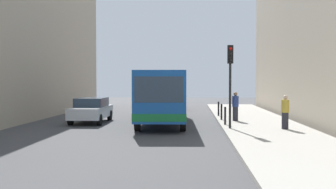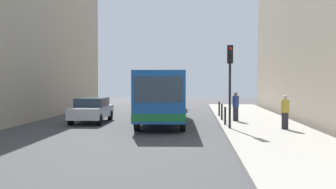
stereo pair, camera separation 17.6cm
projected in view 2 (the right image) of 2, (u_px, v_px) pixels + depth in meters
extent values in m
plane|color=#424244|center=(160.00, 128.00, 21.82)|extent=(80.00, 80.00, 0.00)
cube|color=#ADA89E|center=(264.00, 128.00, 21.47)|extent=(4.40, 40.00, 0.15)
cube|color=#19519E|center=(163.00, 93.00, 24.52)|extent=(2.95, 11.09, 2.50)
cube|color=#197238|center=(163.00, 110.00, 24.55)|extent=(2.97, 11.12, 0.36)
cube|color=#2D3D4C|center=(158.00, 90.00, 19.03)|extent=(2.26, 0.15, 1.20)
cube|color=#2D3D4C|center=(163.00, 87.00, 25.00)|extent=(2.91, 9.50, 1.00)
cylinder|color=black|center=(183.00, 121.00, 20.63)|extent=(0.32, 1.01, 1.00)
cylinder|color=black|center=(137.00, 121.00, 20.69)|extent=(0.32, 1.01, 1.00)
cylinder|color=black|center=(181.00, 110.00, 28.43)|extent=(0.32, 1.01, 1.00)
cylinder|color=black|center=(148.00, 110.00, 28.48)|extent=(0.32, 1.01, 1.00)
cube|color=silver|center=(92.00, 112.00, 24.82)|extent=(1.82, 4.41, 0.64)
cube|color=#2D3D4C|center=(92.00, 102.00, 24.95)|extent=(1.61, 2.47, 0.52)
cylinder|color=black|center=(100.00, 120.00, 23.28)|extent=(0.22, 0.64, 0.64)
cylinder|color=black|center=(71.00, 120.00, 23.38)|extent=(0.22, 0.64, 0.64)
cylinder|color=black|center=(110.00, 115.00, 26.27)|extent=(0.22, 0.64, 0.64)
cylinder|color=black|center=(85.00, 115.00, 26.37)|extent=(0.22, 0.64, 0.64)
cube|color=maroon|center=(174.00, 103.00, 35.25)|extent=(1.83, 4.41, 0.64)
cube|color=#2D3D4C|center=(174.00, 96.00, 35.38)|extent=(1.62, 2.48, 0.52)
cylinder|color=black|center=(183.00, 108.00, 33.72)|extent=(0.22, 0.64, 0.64)
cylinder|color=black|center=(163.00, 107.00, 33.82)|extent=(0.22, 0.64, 0.64)
cylinder|color=black|center=(184.00, 105.00, 36.71)|extent=(0.22, 0.64, 0.64)
cylinder|color=black|center=(165.00, 105.00, 36.81)|extent=(0.22, 0.64, 0.64)
cylinder|color=black|center=(230.00, 96.00, 20.51)|extent=(0.12, 0.12, 3.20)
cube|color=black|center=(230.00, 54.00, 20.45)|extent=(0.28, 0.24, 0.90)
sphere|color=red|center=(230.00, 48.00, 20.31)|extent=(0.16, 0.16, 0.16)
sphere|color=black|center=(230.00, 54.00, 20.32)|extent=(0.16, 0.16, 0.16)
sphere|color=black|center=(230.00, 60.00, 20.33)|extent=(0.16, 0.16, 0.16)
cylinder|color=black|center=(225.00, 116.00, 22.29)|extent=(0.11, 0.11, 0.95)
cylinder|color=black|center=(222.00, 112.00, 25.06)|extent=(0.11, 0.11, 0.95)
cylinder|color=black|center=(219.00, 109.00, 27.82)|extent=(0.11, 0.11, 0.95)
cylinder|color=#26262D|center=(285.00, 121.00, 20.20)|extent=(0.32, 0.32, 0.81)
cylinder|color=gold|center=(285.00, 106.00, 20.17)|extent=(0.38, 0.38, 0.62)
sphere|color=beige|center=(285.00, 98.00, 20.16)|extent=(0.22, 0.22, 0.22)
cylinder|color=#26262D|center=(236.00, 114.00, 24.38)|extent=(0.32, 0.32, 0.83)
cylinder|color=navy|center=(236.00, 101.00, 24.36)|extent=(0.38, 0.38, 0.64)
sphere|color=#8C6647|center=(236.00, 94.00, 24.35)|extent=(0.23, 0.23, 0.23)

